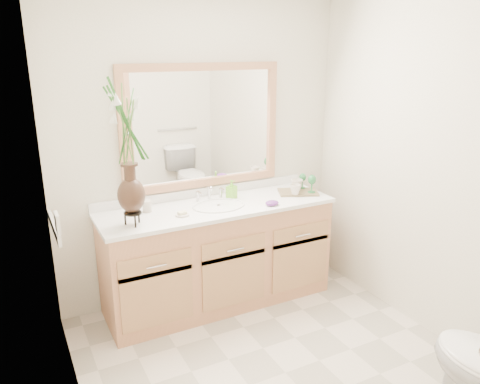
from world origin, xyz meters
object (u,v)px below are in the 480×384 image
flower_vase (127,137)px  tumbler (147,206)px  soap_bottle (232,190)px  tray (298,192)px

flower_vase → tumbler: bearing=53.0°
soap_bottle → tray: soap_bottle is taller
tumbler → soap_bottle: size_ratio=0.63×
tumbler → soap_bottle: (0.70, 0.01, 0.02)m
tumbler → tray: 1.27m
tumbler → soap_bottle: soap_bottle is taller
tumbler → flower_vase: bearing=-127.0°
flower_vase → soap_bottle: flower_vase is taller
flower_vase → tumbler: (0.16, 0.22, -0.57)m
flower_vase → tray: size_ratio=2.80×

